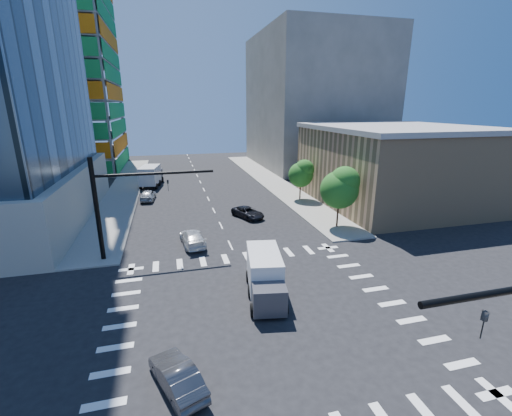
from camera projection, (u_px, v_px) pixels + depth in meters
name	position (u px, v px, depth m)	size (l,w,h in m)	color
ground	(263.00, 314.00, 22.47)	(160.00, 160.00, 0.00)	black
road_markings	(263.00, 314.00, 22.46)	(20.00, 20.00, 0.01)	silver
sidewalk_ne	(270.00, 180.00, 62.54)	(5.00, 60.00, 0.15)	gray
sidewalk_nw	(125.00, 188.00, 56.54)	(5.00, 60.00, 0.15)	gray
construction_building	(42.00, 44.00, 66.25)	(25.16, 34.50, 70.60)	gray
commercial_building	(394.00, 165.00, 47.34)	(20.50, 22.50, 10.60)	tan
bg_building_ne	(314.00, 102.00, 75.93)	(24.00, 30.00, 28.00)	#636059
signal_mast_nw	(115.00, 199.00, 29.16)	(10.20, 0.40, 9.00)	black
tree_south	(341.00, 187.00, 37.04)	(4.16, 4.16, 6.82)	#382316
tree_north	(302.00, 173.00, 48.44)	(3.54, 3.52, 5.78)	#382316
car_nb_far	(248.00, 213.00, 41.70)	(2.14, 4.64, 1.29)	black
car_sb_near	(193.00, 238.00, 33.52)	(2.05, 5.05, 1.47)	silver
car_sb_mid	(148.00, 195.00, 49.29)	(1.85, 4.61, 1.57)	#A5A8AD
car_sb_cross	(177.00, 376.00, 16.40)	(1.46, 4.20, 1.38)	#414146
box_truck_near	(265.00, 280.00, 24.12)	(3.39, 6.10, 3.03)	black
box_truck_far	(152.00, 177.00, 58.28)	(3.94, 7.05, 3.49)	black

